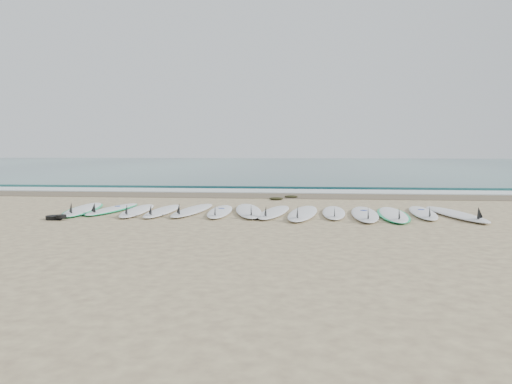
# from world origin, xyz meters

# --- Properties ---
(ground) EXTENTS (120.00, 120.00, 0.00)m
(ground) POSITION_xyz_m (0.00, 0.00, 0.00)
(ground) COLOR tan
(ocean) EXTENTS (120.00, 55.00, 0.03)m
(ocean) POSITION_xyz_m (0.00, 32.50, 0.01)
(ocean) COLOR #255F60
(ocean) RESTS_ON ground
(wet_sand_band) EXTENTS (120.00, 1.80, 0.01)m
(wet_sand_band) POSITION_xyz_m (0.00, 4.10, 0.01)
(wet_sand_band) COLOR brown
(wet_sand_band) RESTS_ON ground
(foam_band) EXTENTS (120.00, 1.40, 0.04)m
(foam_band) POSITION_xyz_m (0.00, 5.50, 0.02)
(foam_band) COLOR silver
(foam_band) RESTS_ON ground
(wave_crest) EXTENTS (120.00, 1.00, 0.10)m
(wave_crest) POSITION_xyz_m (0.00, 7.00, 0.05)
(wave_crest) COLOR #255F60
(wave_crest) RESTS_ON ground
(surfboard_0) EXTENTS (1.08, 2.69, 0.33)m
(surfboard_0) POSITION_xyz_m (-4.07, 0.01, 0.05)
(surfboard_0) COLOR white
(surfboard_0) RESTS_ON ground
(surfboard_1) EXTENTS (0.79, 2.37, 0.30)m
(surfboard_1) POSITION_xyz_m (-3.44, 0.14, 0.04)
(surfboard_1) COLOR silver
(surfboard_1) RESTS_ON ground
(surfboard_2) EXTENTS (0.70, 2.44, 0.31)m
(surfboard_2) POSITION_xyz_m (-2.77, -0.13, 0.05)
(surfboard_2) COLOR white
(surfboard_2) RESTS_ON ground
(surfboard_3) EXTENTS (0.50, 2.36, 0.30)m
(surfboard_3) POSITION_xyz_m (-2.20, -0.13, 0.05)
(surfboard_3) COLOR white
(surfboard_3) RESTS_ON ground
(surfboard_4) EXTENTS (0.76, 2.57, 0.32)m
(surfboard_4) POSITION_xyz_m (-1.56, 0.04, 0.06)
(surfboard_4) COLOR white
(surfboard_4) RESTS_ON ground
(surfboard_5) EXTENTS (0.60, 2.36, 0.30)m
(surfboard_5) POSITION_xyz_m (-0.91, -0.09, 0.05)
(surfboard_5) COLOR white
(surfboard_5) RESTS_ON ground
(surfboard_6) EXTENTS (0.99, 2.70, 0.34)m
(surfboard_6) POSITION_xyz_m (-0.29, 0.06, 0.06)
(surfboard_6) COLOR white
(surfboard_6) RESTS_ON ground
(surfboard_7) EXTENTS (0.83, 2.48, 0.31)m
(surfboard_7) POSITION_xyz_m (0.27, -0.10, 0.05)
(surfboard_7) COLOR white
(surfboard_7) RESTS_ON ground
(surfboard_8) EXTENTS (0.84, 2.73, 0.34)m
(surfboard_8) POSITION_xyz_m (0.89, -0.26, 0.06)
(surfboard_8) COLOR white
(surfboard_8) RESTS_ON ground
(surfboard_9) EXTENTS (0.58, 2.35, 0.30)m
(surfboard_9) POSITION_xyz_m (1.56, -0.02, 0.05)
(surfboard_9) COLOR white
(surfboard_9) RESTS_ON ground
(surfboard_10) EXTENTS (0.67, 2.64, 0.34)m
(surfboard_10) POSITION_xyz_m (2.19, -0.26, 0.06)
(surfboard_10) COLOR white
(surfboard_10) RESTS_ON ground
(surfboard_11) EXTENTS (0.75, 2.60, 0.33)m
(surfboard_11) POSITION_xyz_m (2.78, -0.22, 0.05)
(surfboard_11) COLOR white
(surfboard_11) RESTS_ON ground
(surfboard_12) EXTENTS (0.69, 2.45, 0.31)m
(surfboard_12) POSITION_xyz_m (3.46, 0.10, 0.05)
(surfboard_12) COLOR white
(surfboard_12) RESTS_ON ground
(surfboard_13) EXTENTS (1.00, 2.74, 0.34)m
(surfboard_13) POSITION_xyz_m (4.10, -0.10, 0.06)
(surfboard_13) COLOR white
(surfboard_13) RESTS_ON ground
(seaweed_near) EXTENTS (0.39, 0.31, 0.08)m
(seaweed_near) POSITION_xyz_m (0.15, 2.91, 0.04)
(seaweed_near) COLOR black
(seaweed_near) RESTS_ON ground
(seaweed_far) EXTENTS (0.38, 0.30, 0.07)m
(seaweed_far) POSITION_xyz_m (0.55, 3.54, 0.04)
(seaweed_far) COLOR black
(seaweed_far) RESTS_ON ground
(leash_coil) EXTENTS (0.46, 0.36, 0.11)m
(leash_coil) POSITION_xyz_m (-4.02, -1.34, 0.05)
(leash_coil) COLOR black
(leash_coil) RESTS_ON ground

